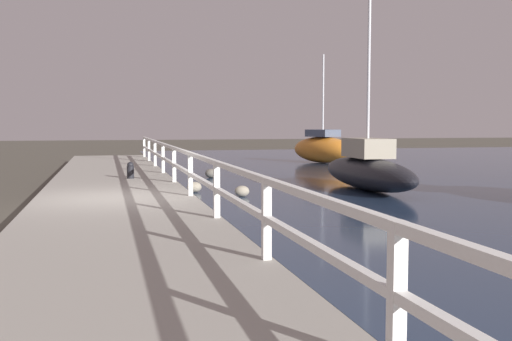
% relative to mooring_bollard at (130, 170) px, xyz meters
% --- Properties ---
extents(ground_plane, '(120.00, 120.00, 0.00)m').
position_rel_mooring_bollard_xyz_m(ground_plane, '(-0.50, -4.64, -0.58)').
color(ground_plane, '#4C473D').
extents(dock_walkway, '(3.44, 36.00, 0.33)m').
position_rel_mooring_bollard_xyz_m(dock_walkway, '(-0.50, -4.64, -0.41)').
color(dock_walkway, '#9E998E').
rests_on(dock_walkway, ground).
extents(railing, '(0.10, 32.50, 0.97)m').
position_rel_mooring_bollard_xyz_m(railing, '(1.12, -4.64, 0.43)').
color(railing, white).
rests_on(railing, dock_walkway).
extents(boulder_upstream, '(0.44, 0.40, 0.33)m').
position_rel_mooring_bollard_xyz_m(boulder_upstream, '(2.95, 3.20, -0.41)').
color(boulder_upstream, '#666056').
rests_on(boulder_upstream, ground).
extents(boulder_far_strip, '(0.39, 0.35, 0.29)m').
position_rel_mooring_bollard_xyz_m(boulder_far_strip, '(2.79, -2.46, -0.43)').
color(boulder_far_strip, gray).
rests_on(boulder_far_strip, ground).
extents(boulder_downstream, '(0.40, 0.36, 0.30)m').
position_rel_mooring_bollard_xyz_m(boulder_downstream, '(1.72, -1.15, -0.43)').
color(boulder_downstream, gray).
rests_on(boulder_downstream, ground).
extents(mooring_bollard, '(0.21, 0.21, 0.49)m').
position_rel_mooring_bollard_xyz_m(mooring_bollard, '(0.00, 0.00, 0.00)').
color(mooring_bollard, black).
rests_on(mooring_bollard, dock_walkway).
extents(sailboat_black, '(1.56, 5.91, 6.71)m').
position_rel_mooring_bollard_xyz_m(sailboat_black, '(6.75, -1.66, 0.01)').
color(sailboat_black, black).
rests_on(sailboat_black, water_surface).
extents(sailboat_orange, '(2.94, 4.13, 5.31)m').
position_rel_mooring_bollard_xyz_m(sailboat_orange, '(9.72, 10.02, 0.14)').
color(sailboat_orange, orange).
rests_on(sailboat_orange, water_surface).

